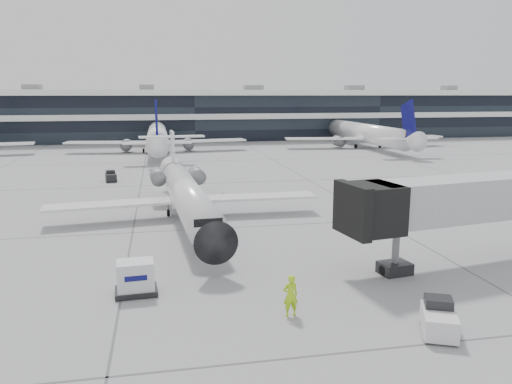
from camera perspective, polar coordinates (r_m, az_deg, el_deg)
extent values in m
plane|color=#939396|center=(39.72, 0.65, -3.92)|extent=(220.00, 220.00, 0.00)
cube|color=black|center=(119.93, -7.39, 8.52)|extent=(170.00, 22.00, 10.00)
cylinder|color=white|center=(41.37, -7.92, -0.34)|extent=(3.88, 22.70, 2.54)
cone|color=black|center=(29.22, -5.03, -5.12)|extent=(2.69, 2.78, 2.54)
cone|color=white|center=(53.88, -9.51, 2.59)|extent=(2.59, 3.15, 2.41)
cube|color=white|center=(42.21, -16.32, -1.37)|extent=(10.58, 3.76, 0.21)
cube|color=white|center=(43.50, -0.01, -0.55)|extent=(10.38, 2.56, 0.21)
cylinder|color=slate|center=(48.72, -11.19, 1.74)|extent=(1.60, 3.28, 1.41)
cylinder|color=slate|center=(49.07, -6.79, 1.94)|extent=(1.60, 3.28, 1.41)
cube|color=white|center=(53.07, -9.52, 4.61)|extent=(0.41, 2.46, 4.24)
cube|color=white|center=(53.29, -9.61, 6.26)|extent=(6.86, 1.91, 0.15)
cylinder|color=black|center=(33.25, -6.03, -6.54)|extent=(0.20, 0.54, 0.53)
cylinder|color=black|center=(43.47, -9.99, -2.36)|extent=(0.26, 0.61, 0.60)
cylinder|color=black|center=(43.77, -6.30, -2.16)|extent=(0.26, 0.61, 0.60)
cube|color=#B0B3B5|center=(32.90, 23.47, -0.59)|extent=(13.82, 4.85, 2.52)
cube|color=black|center=(28.61, 13.27, -1.80)|extent=(2.98, 3.46, 2.71)
cylinder|color=slate|center=(30.23, 15.66, -6.55)|extent=(0.43, 0.43, 2.71)
cube|color=black|center=(30.54, 15.56, -8.37)|extent=(1.94, 1.62, 0.68)
imported|color=#ACE518|center=(24.00, 3.97, -11.71)|extent=(0.79, 0.56, 2.04)
cube|color=silver|center=(23.82, 20.18, -13.74)|extent=(2.19, 2.69, 0.95)
cube|color=black|center=(24.05, 20.12, -11.84)|extent=(1.45, 1.34, 0.53)
cylinder|color=black|center=(24.65, 18.49, -13.64)|extent=(0.36, 0.50, 0.47)
cylinder|color=black|center=(24.81, 21.24, -13.67)|extent=(0.36, 0.50, 0.47)
cylinder|color=black|center=(23.13, 18.92, -15.38)|extent=(0.36, 0.50, 0.47)
cylinder|color=black|center=(23.30, 21.87, -15.39)|extent=(0.36, 0.50, 0.47)
cube|color=black|center=(27.40, -13.52, -10.95)|extent=(2.26, 1.73, 0.26)
cube|color=silver|center=(27.08, -13.60, -9.21)|extent=(1.97, 1.53, 1.50)
cone|color=#EE510C|center=(50.77, -3.85, -0.31)|extent=(0.34, 0.34, 0.52)
cube|color=#EE510C|center=(50.82, -3.84, -0.59)|extent=(0.47, 0.47, 0.03)
cube|color=black|center=(62.27, -16.24, 1.63)|extent=(1.53, 2.22, 0.84)
cube|color=black|center=(62.64, -16.30, 2.20)|extent=(1.15, 1.00, 0.47)
cylinder|color=black|center=(63.02, -16.74, 1.43)|extent=(0.23, 0.43, 0.41)
cylinder|color=black|center=(63.09, -15.82, 1.49)|extent=(0.23, 0.43, 0.41)
cylinder|color=black|center=(61.55, -16.64, 1.21)|extent=(0.23, 0.43, 0.41)
cylinder|color=black|center=(61.62, -15.70, 1.28)|extent=(0.23, 0.43, 0.41)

